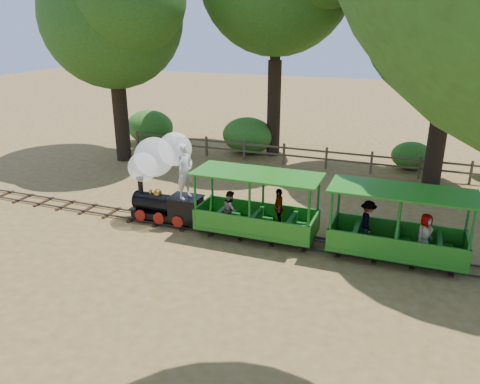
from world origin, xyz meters
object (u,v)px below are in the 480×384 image
(carriage_rear, at_px, (394,233))
(carriage_front, at_px, (256,213))
(locomotive, at_px, (161,171))
(fence, at_px, (305,154))

(carriage_rear, bearing_deg, carriage_front, -179.61)
(carriage_front, distance_m, carriage_rear, 4.07)
(locomotive, bearing_deg, fence, 69.77)
(locomotive, relative_size, carriage_rear, 0.82)
(locomotive, relative_size, carriage_front, 0.82)
(carriage_front, xyz_separation_m, fence, (-0.37, 8.02, -0.24))
(locomotive, distance_m, carriage_rear, 7.43)
(locomotive, height_order, fence, locomotive)
(carriage_front, height_order, carriage_rear, same)
(locomotive, height_order, carriage_rear, locomotive)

